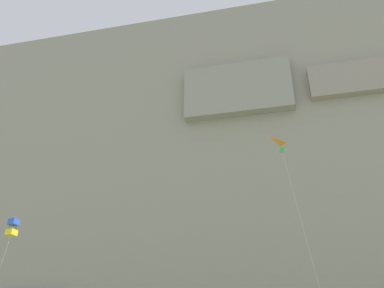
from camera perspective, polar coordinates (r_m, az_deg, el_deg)
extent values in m
cube|color=gray|center=(72.49, 8.09, -6.58)|extent=(180.00, 27.43, 60.20)
cube|color=gray|center=(65.84, 6.29, 7.24)|extent=(16.63, 2.64, 9.24)
cube|color=gray|center=(67.34, 22.34, 8.05)|extent=(15.42, 3.04, 5.63)
pyramid|color=orange|center=(36.80, 12.97, -0.51)|extent=(1.69, 1.98, 0.45)
cube|color=green|center=(36.96, 12.25, -0.83)|extent=(0.50, 0.27, 0.56)
cylinder|color=silver|center=(32.87, 16.20, -15.23)|extent=(2.41, 1.54, 19.66)
cube|color=blue|center=(50.18, -23.31, -9.84)|extent=(1.07, 1.07, 0.64)
cube|color=yellow|center=(49.84, -23.58, -11.12)|extent=(1.07, 1.07, 0.64)
cylinder|color=black|center=(49.77, -23.04, -10.48)|extent=(0.03, 0.03, 1.74)
cylinder|color=black|center=(50.24, -23.84, -10.48)|extent=(0.03, 0.03, 1.74)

